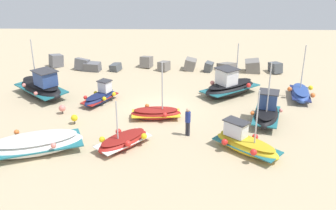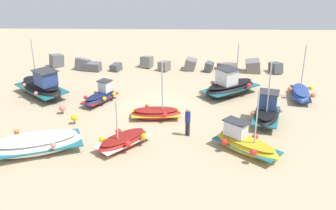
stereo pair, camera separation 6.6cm
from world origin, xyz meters
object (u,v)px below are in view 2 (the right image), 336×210
person_walking (188,120)px  fishing_boat_4 (156,113)px  fishing_boat_7 (101,96)px  fishing_boat_8 (301,93)px  fishing_boat_0 (245,143)px  mooring_buoy_1 (74,118)px  fishing_boat_6 (267,113)px  fishing_boat_3 (230,86)px  mooring_buoy_0 (62,108)px  fishing_boat_5 (123,141)px  fishing_boat_2 (42,87)px  fishing_boat_1 (35,144)px

person_walking → fishing_boat_4: bearing=77.7°
fishing_boat_7 → person_walking: 7.82m
fishing_boat_8 → fishing_boat_7: bearing=-74.6°
fishing_boat_0 → mooring_buoy_1: 10.67m
fishing_boat_6 → fishing_boat_8: size_ratio=1.03×
fishing_boat_3 → mooring_buoy_0: 12.09m
fishing_boat_5 → fishing_boat_6: bearing=-25.9°
person_walking → fishing_boat_2: bearing=97.5°
fishing_boat_7 → fishing_boat_4: bearing=-92.9°
fishing_boat_5 → person_walking: bearing=-25.1°
fishing_boat_8 → mooring_buoy_0: size_ratio=6.29×
fishing_boat_2 → fishing_boat_5: size_ratio=1.44×
fishing_boat_6 → person_walking: fishing_boat_6 is taller
fishing_boat_5 → fishing_boat_7: bearing=63.2°
fishing_boat_2 → person_walking: (10.58, -6.10, 0.27)m
fishing_boat_5 → mooring_buoy_1: 4.50m
fishing_boat_1 → fishing_boat_8: (16.62, 8.16, -0.06)m
fishing_boat_2 → fishing_boat_7: (4.55, -1.14, -0.25)m
fishing_boat_4 → person_walking: 3.14m
mooring_buoy_0 → fishing_boat_7: bearing=41.8°
fishing_boat_0 → fishing_boat_5: (-6.71, 0.41, -0.16)m
fishing_boat_3 → fishing_boat_6: bearing=73.3°
fishing_boat_0 → fishing_boat_4: 6.60m
fishing_boat_4 → fishing_boat_6: 7.03m
mooring_buoy_0 → fishing_boat_0: bearing=-23.2°
fishing_boat_4 → fishing_boat_7: bearing=-36.6°
fishing_boat_0 → fishing_boat_8: size_ratio=0.95×
fishing_boat_6 → fishing_boat_5: bearing=128.1°
fishing_boat_1 → fishing_boat_8: bearing=-175.0°
fishing_boat_5 → fishing_boat_8: fishing_boat_8 is taller
fishing_boat_7 → fishing_boat_3: bearing=-49.5°
fishing_boat_6 → mooring_buoy_1: (-12.08, -0.47, -0.27)m
fishing_boat_2 → person_walking: bearing=13.6°
fishing_boat_3 → person_walking: bearing=27.2°
fishing_boat_1 → mooring_buoy_1: (1.25, 3.63, -0.10)m
fishing_boat_7 → mooring_buoy_0: fishing_boat_7 is taller
fishing_boat_1 → fishing_boat_2: size_ratio=1.15×
fishing_boat_6 → fishing_boat_7: (-11.05, 3.06, -0.19)m
fishing_boat_0 → fishing_boat_8: bearing=-80.7°
fishing_boat_8 → person_walking: 10.24m
fishing_boat_4 → fishing_boat_2: bearing=-27.3°
mooring_buoy_0 → mooring_buoy_1: (1.18, -1.55, 0.01)m
fishing_boat_0 → mooring_buoy_0: fishing_boat_0 is taller
fishing_boat_0 → person_walking: size_ratio=2.17×
fishing_boat_3 → fishing_boat_5: bearing=13.1°
fishing_boat_6 → mooring_buoy_1: bearing=109.1°
fishing_boat_8 → fishing_boat_6: bearing=-27.6°
person_walking → mooring_buoy_1: (-7.06, 1.43, -0.60)m
fishing_boat_3 → fishing_boat_4: fishing_boat_3 is taller
fishing_boat_6 → mooring_buoy_0: fishing_boat_6 is taller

